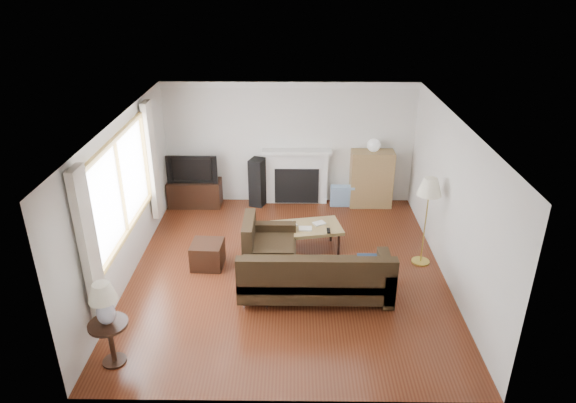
{
  "coord_description": "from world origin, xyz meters",
  "views": [
    {
      "loc": [
        0.09,
        -7.1,
        4.55
      ],
      "look_at": [
        0.0,
        0.3,
        1.1
      ],
      "focal_mm": 32.0,
      "sensor_mm": 36.0,
      "label": 1
    }
  ],
  "objects_px": {
    "tv_stand": "(195,193)",
    "side_table": "(111,343)",
    "bookshelf": "(371,179)",
    "floor_lamp": "(425,222)",
    "sectional_sofa": "(315,273)",
    "coffee_table": "(305,239)"
  },
  "relations": [
    {
      "from": "tv_stand",
      "to": "bookshelf",
      "type": "distance_m",
      "value": 3.61
    },
    {
      "from": "sectional_sofa",
      "to": "coffee_table",
      "type": "height_order",
      "value": "sectional_sofa"
    },
    {
      "from": "coffee_table",
      "to": "side_table",
      "type": "xyz_separation_m",
      "value": [
        -2.44,
        -2.78,
        0.06
      ]
    },
    {
      "from": "tv_stand",
      "to": "sectional_sofa",
      "type": "relative_size",
      "value": 0.44
    },
    {
      "from": "floor_lamp",
      "to": "side_table",
      "type": "relative_size",
      "value": 2.53
    },
    {
      "from": "tv_stand",
      "to": "side_table",
      "type": "distance_m",
      "value": 4.62
    },
    {
      "from": "sectional_sofa",
      "to": "side_table",
      "type": "relative_size",
      "value": 4.06
    },
    {
      "from": "sectional_sofa",
      "to": "side_table",
      "type": "distance_m",
      "value": 2.95
    },
    {
      "from": "tv_stand",
      "to": "side_table",
      "type": "height_order",
      "value": "side_table"
    },
    {
      "from": "tv_stand",
      "to": "floor_lamp",
      "type": "relative_size",
      "value": 0.7
    },
    {
      "from": "coffee_table",
      "to": "floor_lamp",
      "type": "height_order",
      "value": "floor_lamp"
    },
    {
      "from": "side_table",
      "to": "tv_stand",
      "type": "bearing_deg",
      "value": 87.35
    },
    {
      "from": "floor_lamp",
      "to": "coffee_table",
      "type": "bearing_deg",
      "value": 169.48
    },
    {
      "from": "sectional_sofa",
      "to": "coffee_table",
      "type": "bearing_deg",
      "value": 95.33
    },
    {
      "from": "coffee_table",
      "to": "floor_lamp",
      "type": "bearing_deg",
      "value": -21.48
    },
    {
      "from": "bookshelf",
      "to": "floor_lamp",
      "type": "distance_m",
      "value": 2.31
    },
    {
      "from": "floor_lamp",
      "to": "tv_stand",
      "type": "bearing_deg",
      "value": 152.1
    },
    {
      "from": "sectional_sofa",
      "to": "tv_stand",
      "type": "bearing_deg",
      "value": 126.56
    },
    {
      "from": "sectional_sofa",
      "to": "floor_lamp",
      "type": "relative_size",
      "value": 1.61
    },
    {
      "from": "coffee_table",
      "to": "floor_lamp",
      "type": "xyz_separation_m",
      "value": [
        1.93,
        -0.36,
        0.52
      ]
    },
    {
      "from": "tv_stand",
      "to": "sectional_sofa",
      "type": "height_order",
      "value": "sectional_sofa"
    },
    {
      "from": "bookshelf",
      "to": "side_table",
      "type": "distance_m",
      "value": 6.02
    }
  ]
}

